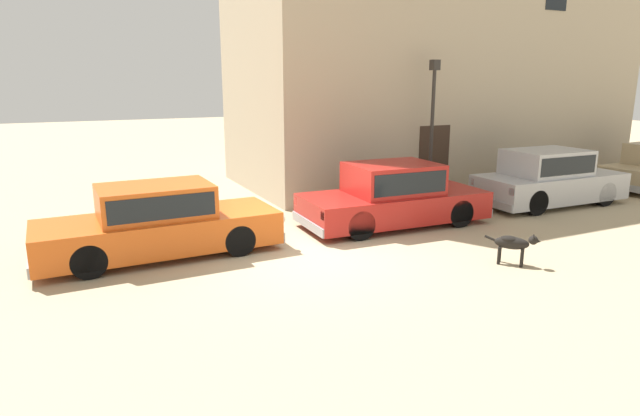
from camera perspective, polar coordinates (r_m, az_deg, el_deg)
ground_plane at (r=10.81m, az=-0.85°, el=-5.02°), size 80.00×80.00×0.00m
parked_sedan_nearest at (r=11.07m, az=-16.81°, el=-1.32°), size 4.81×1.81×1.44m
parked_sedan_second at (r=12.96m, az=7.81°, el=1.38°), size 4.67×2.00×1.50m
parked_sedan_third at (r=16.22m, az=23.13°, el=3.00°), size 4.45×1.84×1.56m
apartment_block at (r=19.92m, az=12.28°, el=16.39°), size 13.82×5.68×9.05m
stray_dog_spotted at (r=10.77m, az=19.90°, el=-3.54°), size 0.72×0.81×0.64m
street_lamp at (r=15.57m, az=11.90°, el=9.89°), size 0.22×0.22×3.96m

